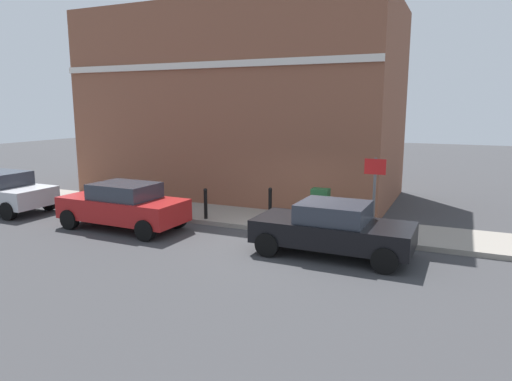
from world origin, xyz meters
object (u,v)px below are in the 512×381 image
Objects in this scene: car_red at (123,205)px; street_sign at (374,185)px; car_silver at (0,191)px; bollard_near_cabinet at (270,202)px; utility_cabinet at (320,208)px; car_black at (333,228)px; bollard_far_kerb at (206,202)px.

street_sign reaches higher than car_red.
bollard_near_cabinet is at bearing -165.18° from car_silver.
street_sign is (-0.85, -1.81, 0.98)m from utility_cabinet.
bollard_far_kerb is at bearing -17.52° from car_black.
utility_cabinet is 3.80m from bollard_far_kerb.
car_red is at bearing 178.81° from car_silver.
car_silver is at bearing 0.35° from car_red.
street_sign is at bearing -104.80° from bollard_near_cabinet.
car_red is at bearing 130.61° from bollard_far_kerb.
car_black is 2.70m from utility_cabinet.
utility_cabinet is 2.23m from street_sign.
car_silver is 3.99× the size of bollard_far_kerb.
car_silver is (0.12, 5.89, -0.01)m from car_red.
street_sign reaches higher than car_black.
street_sign is at bearing -115.04° from utility_cabinet.
car_black is at bearing 155.35° from street_sign.
car_black is 6.77m from car_red.
bollard_far_kerb is 5.59m from street_sign.
car_red is at bearing 114.68° from utility_cabinet.
bollard_near_cabinet is at bearing 86.77° from utility_cabinet.
car_black is 1.00× the size of car_silver.
car_black reaches higher than bollard_far_kerb.
car_red is 4.78m from bollard_near_cabinet.
car_silver reaches higher than bollard_near_cabinet.
car_black is at bearing -177.27° from car_red.
bollard_near_cabinet is 3.83m from street_sign.
utility_cabinet is (2.50, -11.59, -0.07)m from car_silver.
car_black is 1.79× the size of street_sign.
car_silver is 10.16m from bollard_near_cabinet.
car_red is 7.77m from street_sign.
car_silver reaches higher than bollard_far_kerb.
car_black is 0.99× the size of car_red.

